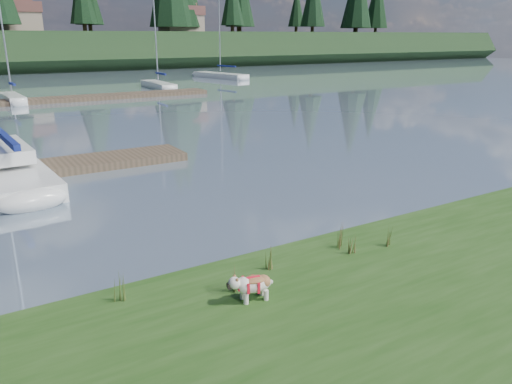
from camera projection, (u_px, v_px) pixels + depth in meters
ground at (11, 104)px, 35.67m from camera, size 200.00×200.00×0.00m
bulldog at (253, 284)px, 8.54m from camera, size 0.82×0.42×0.48m
sailboat_main at (0, 159)px, 18.20m from camera, size 2.65×10.31×14.53m
dock_far at (41, 101)px, 36.61m from camera, size 26.00×2.20×0.30m
sailboat_bg_2 at (11, 97)px, 37.00m from camera, size 1.41×5.64×8.67m
sailboat_bg_4 at (156, 84)px, 46.97m from camera, size 1.60×7.15×10.58m
sailboat_bg_5 at (216, 75)px, 58.17m from camera, size 3.75×9.03×12.57m
weed_0 at (239, 280)px, 8.88m from camera, size 0.17×0.14×0.50m
weed_1 at (269, 259)px, 9.69m from camera, size 0.17×0.14×0.53m
weed_2 at (339, 235)px, 10.65m from camera, size 0.17×0.14×0.71m
weed_3 at (120, 288)px, 8.51m from camera, size 0.17×0.14×0.58m
weed_4 at (353, 246)px, 10.40m from camera, size 0.17×0.14×0.43m
weed_5 at (389, 236)px, 10.83m from camera, size 0.17×0.14×0.49m
mud_lip at (198, 281)px, 9.87m from camera, size 60.00×0.50×0.14m
house_1 at (16, 16)px, 69.89m from camera, size 6.30×5.30×4.65m
house_2 at (181, 19)px, 80.12m from camera, size 6.30×5.30×4.65m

